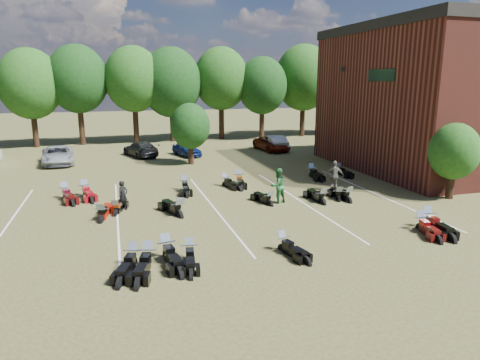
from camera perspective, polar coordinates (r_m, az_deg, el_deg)
name	(u,v)px	position (r m, az deg, el deg)	size (l,w,h in m)	color
ground	(288,220)	(21.16, 6.37, -5.32)	(160.00, 160.00, 0.00)	brown
car_2	(58,155)	(37.86, -23.13, 3.06)	(2.38, 5.17, 1.44)	#93969B
car_3	(141,149)	(39.40, -13.12, 4.06)	(1.88, 4.63, 1.34)	black
car_4	(187,149)	(38.91, -7.12, 4.15)	(1.51, 3.74, 1.27)	navy
car_5	(274,143)	(42.05, 4.62, 5.00)	(1.53, 4.40, 1.45)	beige
car_6	(272,144)	(41.64, 4.24, 4.83)	(2.18, 4.74, 1.32)	#5D1305
car_7	(336,141)	(44.36, 12.70, 5.08)	(1.88, 4.63, 1.34)	#39393E
person_black	(123,196)	(23.13, -15.33, -2.06)	(0.58, 0.38, 1.59)	black
person_green	(278,186)	(23.78, 5.06, -0.76)	(0.95, 0.74, 1.95)	#276834
person_grey	(335,176)	(26.87, 12.49, 0.54)	(1.11, 0.46, 1.89)	#5E5A51
motorcycle_0	(133,266)	(16.56, -14.02, -11.05)	(0.71, 2.24, 1.25)	black
motorcycle_1	(167,258)	(16.96, -9.74, -10.24)	(0.77, 2.41, 1.34)	black
motorcycle_2	(148,266)	(16.44, -12.16, -11.14)	(0.74, 2.33, 1.30)	black
motorcycle_3	(190,260)	(16.71, -6.71, -10.50)	(0.68, 2.13, 1.19)	black
motorcycle_4	(283,251)	(17.48, 5.74, -9.38)	(0.65, 2.05, 1.14)	black
motorcycle_5	(427,227)	(21.82, 23.67, -5.82)	(0.79, 2.50, 1.39)	black
motorcycle_6	(420,230)	(21.32, 22.87, -6.17)	(0.70, 2.19, 1.22)	#480A0A
motorcycle_7	(102,222)	(21.84, -17.94, -5.31)	(0.75, 2.34, 1.31)	#9B170B
motorcycle_8	(116,215)	(22.66, -16.19, -4.52)	(0.67, 2.10, 1.17)	black
motorcycle_9	(179,217)	(21.70, -8.11, -4.90)	(0.80, 2.50, 1.39)	black
motorcycle_10	(270,205)	(23.46, 3.96, -3.41)	(0.67, 2.12, 1.18)	black
motorcycle_11	(322,204)	(24.11, 10.91, -3.16)	(0.74, 2.32, 1.30)	black
motorcycle_12	(348,202)	(24.79, 14.19, -2.88)	(0.74, 2.31, 1.29)	black
motorcycle_13	(339,201)	(24.94, 13.01, -2.71)	(0.67, 2.10, 1.17)	black
motorcycle_14	(66,198)	(26.75, -22.24, -2.29)	(0.77, 2.42, 1.35)	#3D0809
motorcycle_15	(85,196)	(26.94, -19.92, -1.99)	(0.77, 2.41, 1.34)	maroon
motorcycle_16	(185,190)	(26.84, -7.41, -1.35)	(0.74, 2.32, 1.29)	black
motorcycle_17	(239,184)	(28.26, -0.17, -0.50)	(0.75, 2.36, 1.31)	black
motorcycle_18	(225,186)	(27.68, -1.98, -0.80)	(0.67, 2.09, 1.16)	black
motorcycle_19	(311,177)	(30.76, 9.51, 0.45)	(0.74, 2.33, 1.30)	black
motorcycle_20	(339,174)	(31.88, 13.07, 0.73)	(0.66, 2.07, 1.15)	black
tree_line	(177,84)	(47.95, -8.43, 12.61)	(56.00, 6.00, 9.79)	black
young_tree_near_building	(454,151)	(27.06, 26.65, 3.42)	(2.80, 2.80, 4.16)	black
young_tree_midfield	(190,126)	(34.65, -6.66, 7.15)	(3.20, 3.20, 4.70)	black
parking_lines	(214,208)	(23.00, -3.48, -3.73)	(20.10, 14.00, 0.01)	silver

